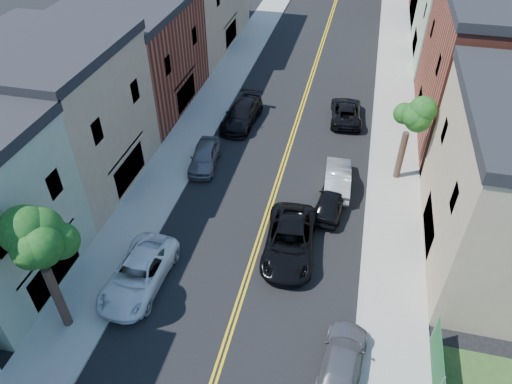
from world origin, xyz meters
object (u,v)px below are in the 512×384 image
Objects in this scene: white_pickup at (138,274)px; silver_car_right at (338,178)px; dark_car_right_far at (346,112)px; grey_car_left at (204,156)px; black_suv_lane at (290,241)px; black_car_left at (242,114)px; grey_car_right at (343,361)px; black_car_right at (331,202)px.

silver_car_right is (9.49, 10.82, -0.01)m from white_pickup.
dark_car_right_far is (9.30, 20.00, -0.07)m from white_pickup.
grey_car_left is 9.50m from silver_car_right.
black_car_left is at bearing 111.25° from black_suv_lane.
dark_car_right_far is at bearing 21.13° from black_car_left.
grey_car_right is at bearing -59.70° from black_car_left.
black_car_right is (9.30, -2.92, -0.03)m from grey_car_left.
silver_car_right is at bearing 68.48° from black_suv_lane.
black_car_right reaches higher than grey_car_right.
black_car_left reaches higher than grey_car_left.
grey_car_right is 0.90× the size of dark_car_right_far.
black_car_left is (1.14, 17.49, 0.03)m from white_pickup.
black_car_left is 1.22× the size of grey_car_right.
grey_car_right is 0.98× the size of silver_car_right.
black_car_left is 10.69m from silver_car_right.
dark_car_right_far is at bearing 36.72° from grey_car_left.
black_car_right is 2.52m from silver_car_right.
white_pickup is 1.10× the size of dark_car_right_far.
white_pickup is at bearing -154.32° from black_suv_lane.
black_suv_lane is (-1.91, -15.80, 0.13)m from dark_car_right_far.
black_suv_lane is (-3.61, 6.71, 0.17)m from grey_car_right.
grey_car_right is at bearing 89.06° from dark_car_right_far.
black_car_left is at bearing -42.07° from silver_car_right.
black_suv_lane is at bearing 31.36° from white_pickup.
black_car_right is 0.90× the size of silver_car_right.
black_suv_lane is at bearing -50.16° from grey_car_left.
white_pickup is 14.39m from silver_car_right.
grey_car_left reaches higher than grey_car_right.
dark_car_right_far is at bearing -80.26° from grey_car_right.
dark_car_right_far is (0.00, 11.69, -0.01)m from black_car_right.
silver_car_right is at bearing -88.11° from black_car_right.
black_suv_lane is at bearing 71.17° from black_car_right.
silver_car_right is (9.49, -0.41, 0.02)m from grey_car_left.
grey_car_right is 10.94m from black_car_right.
silver_car_right reaches higher than grey_car_right.
grey_car_left is 12.78m from dark_car_right_far.
grey_car_right is (11.00, -13.73, -0.08)m from grey_car_left.
black_suv_lane is (7.39, 4.20, 0.05)m from white_pickup.
white_pickup is 1.20× the size of silver_car_right.
silver_car_right is at bearing 85.91° from dark_car_right_far.
black_car_right is at bearing -24.05° from grey_car_left.
white_pickup reaches higher than silver_car_right.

